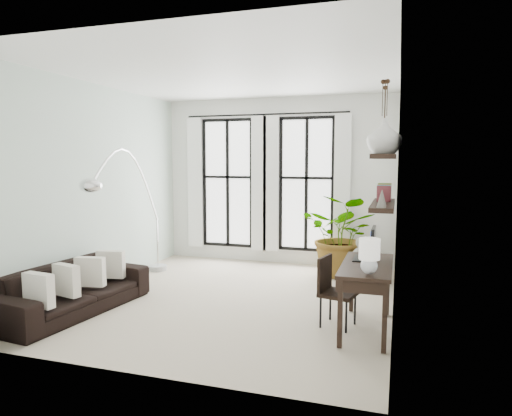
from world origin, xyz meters
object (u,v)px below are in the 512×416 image
at_px(sofa, 73,289).
at_px(desk_chair, 332,286).
at_px(buddha, 362,264).
at_px(desk, 366,270).
at_px(arc_lamp, 128,180).
at_px(plant, 343,235).

relative_size(sofa, desk_chair, 2.55).
bearing_deg(buddha, desk, -84.64).
distance_m(desk, desk_chair, 0.49).
xyz_separation_m(desk, arc_lamp, (-3.64, 0.77, 0.97)).
height_order(desk_chair, arc_lamp, arc_lamp).
height_order(sofa, arc_lamp, arc_lamp).
distance_m(desk, buddha, 2.19).
distance_m(sofa, buddha, 4.39).
bearing_deg(buddha, plant, 131.67).
bearing_deg(plant, desk, -77.42).
bearing_deg(desk, plant, 102.58).
bearing_deg(desk_chair, sofa, -157.77).
xyz_separation_m(arc_lamp, buddha, (3.44, 1.37, -1.38)).
relative_size(desk, desk_chair, 1.60).
relative_size(plant, arc_lamp, 0.54).
relative_size(sofa, desk, 1.60).
bearing_deg(arc_lamp, desk_chair, -11.66).
relative_size(arc_lamp, buddha, 3.38).
height_order(plant, desk_chair, plant).
xyz_separation_m(desk_chair, arc_lamp, (-3.24, 0.67, 1.23)).
relative_size(desk, buddha, 1.72).
bearing_deg(arc_lamp, sofa, -94.75).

